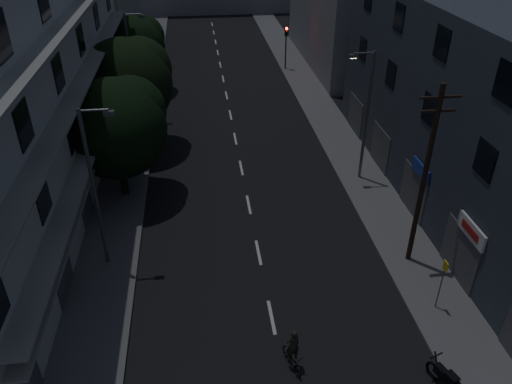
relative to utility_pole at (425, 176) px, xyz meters
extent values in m
plane|color=black|center=(-7.28, 15.55, -4.87)|extent=(160.00, 160.00, 0.00)
cube|color=#565659|center=(-14.78, 15.55, -4.79)|extent=(3.00, 90.00, 0.15)
cube|color=#565659|center=(0.22, 15.55, -4.79)|extent=(3.00, 90.00, 0.15)
cube|color=beige|center=(-7.28, -2.95, -4.86)|extent=(0.15, 2.00, 0.01)
cube|color=beige|center=(-7.28, 1.55, -4.86)|extent=(0.15, 2.00, 0.01)
cube|color=beige|center=(-7.28, 6.05, -4.86)|extent=(0.15, 2.00, 0.01)
cube|color=beige|center=(-7.28, 10.55, -4.86)|extent=(0.15, 2.00, 0.01)
cube|color=beige|center=(-7.28, 15.05, -4.86)|extent=(0.15, 2.00, 0.01)
cube|color=beige|center=(-7.28, 19.55, -4.86)|extent=(0.15, 2.00, 0.01)
cube|color=beige|center=(-7.28, 24.05, -4.86)|extent=(0.15, 2.00, 0.01)
cube|color=beige|center=(-7.28, 28.55, -4.86)|extent=(0.15, 2.00, 0.01)
cube|color=beige|center=(-7.28, 33.05, -4.86)|extent=(0.15, 2.00, 0.01)
cube|color=beige|center=(-7.28, 37.55, -4.86)|extent=(0.15, 2.00, 0.01)
cube|color=beige|center=(-7.28, 42.05, -4.86)|extent=(0.15, 2.00, 0.01)
cube|color=beige|center=(-7.28, 46.55, -4.86)|extent=(0.15, 2.00, 0.01)
cube|color=beige|center=(-7.28, 51.05, -4.86)|extent=(0.15, 2.00, 0.01)
cube|color=#B5B5AF|center=(-19.28, 8.55, 2.13)|extent=(6.00, 36.00, 14.00)
cube|color=black|center=(-16.26, -6.45, -2.87)|extent=(0.06, 1.60, 1.60)
cube|color=black|center=(-16.26, -0.45, -2.87)|extent=(0.06, 1.60, 1.60)
cube|color=black|center=(-16.26, 5.55, -2.87)|extent=(0.06, 1.60, 1.60)
cube|color=black|center=(-16.26, 11.55, -2.87)|extent=(0.06, 1.60, 1.60)
cube|color=black|center=(-16.26, 17.55, -2.87)|extent=(0.06, 1.60, 1.60)
cube|color=black|center=(-16.26, 23.55, -2.87)|extent=(0.06, 1.60, 1.60)
cube|color=black|center=(-16.26, -0.45, 0.33)|extent=(0.06, 1.60, 1.60)
cube|color=black|center=(-16.26, 5.55, 0.33)|extent=(0.06, 1.60, 1.60)
cube|color=black|center=(-16.26, 11.55, 0.33)|extent=(0.06, 1.60, 1.60)
cube|color=black|center=(-16.26, 17.55, 0.33)|extent=(0.06, 1.60, 1.60)
cube|color=black|center=(-16.26, 23.55, 0.33)|extent=(0.06, 1.60, 1.60)
cube|color=black|center=(-16.26, -0.45, 3.53)|extent=(0.06, 1.60, 1.60)
cube|color=black|center=(-16.26, 5.55, 3.53)|extent=(0.06, 1.60, 1.60)
cube|color=black|center=(-16.26, 11.55, 3.53)|extent=(0.06, 1.60, 1.60)
cube|color=black|center=(-16.26, 17.55, 3.53)|extent=(0.06, 1.60, 1.60)
cube|color=black|center=(-16.26, -0.45, 6.73)|extent=(0.06, 1.60, 1.60)
cube|color=black|center=(-16.26, 5.55, 6.73)|extent=(0.06, 1.60, 1.60)
cube|color=gray|center=(-15.78, 8.55, -0.87)|extent=(1.00, 32.40, 0.12)
cube|color=gray|center=(-15.78, 8.55, 2.33)|extent=(1.00, 32.40, 0.12)
cube|color=gray|center=(-15.78, 8.55, 5.53)|extent=(1.00, 32.40, 0.12)
cube|color=gray|center=(-15.88, 8.55, -1.77)|extent=(0.80, 32.40, 0.12)
cube|color=#424247|center=(-16.25, -0.45, -3.47)|extent=(0.06, 2.40, 2.40)
cube|color=#424247|center=(-16.25, 5.55, -3.47)|extent=(0.06, 2.40, 2.40)
cube|color=#424247|center=(-16.25, 11.55, -3.47)|extent=(0.06, 2.40, 2.40)
cube|color=#424247|center=(-16.25, 17.55, -3.47)|extent=(0.06, 2.40, 2.40)
cube|color=#424247|center=(-16.25, 23.55, -3.47)|extent=(0.06, 2.40, 2.40)
cube|color=#2E343F|center=(4.72, 4.55, 0.63)|extent=(6.00, 28.00, 11.00)
cube|color=black|center=(1.70, -1.45, 1.43)|extent=(0.06, 1.40, 1.50)
cube|color=black|center=(1.70, 4.05, 1.43)|extent=(0.06, 1.40, 1.50)
cube|color=black|center=(1.70, 9.55, 1.43)|extent=(0.06, 1.40, 1.50)
cube|color=black|center=(1.70, 15.05, 1.43)|extent=(0.06, 1.40, 1.50)
cube|color=black|center=(1.70, -1.45, 4.73)|extent=(0.06, 1.40, 1.50)
cube|color=black|center=(1.70, 4.05, 4.73)|extent=(0.06, 1.40, 1.50)
cube|color=black|center=(1.70, 9.55, 4.73)|extent=(0.06, 1.40, 1.50)
cube|color=#424247|center=(1.69, -1.45, -3.47)|extent=(0.06, 3.00, 2.60)
cube|color=#424247|center=(1.69, 4.05, -3.47)|extent=(0.06, 3.00, 2.60)
cube|color=#424247|center=(1.69, 9.55, -3.47)|extent=(0.06, 3.00, 2.60)
cube|color=#424247|center=(1.69, 15.05, -3.47)|extent=(0.06, 3.00, 2.60)
cube|color=silver|center=(1.62, -1.95, -1.77)|extent=(0.12, 2.20, 0.80)
cube|color=#B21414|center=(1.54, -1.95, -1.77)|extent=(0.02, 1.40, 0.36)
cube|color=navy|center=(1.62, 3.55, -1.77)|extent=(0.12, 2.00, 0.70)
cylinder|color=black|center=(-14.50, 8.02, -2.81)|extent=(0.44, 0.44, 3.81)
sphere|color=black|center=(-14.50, 8.02, -0.52)|extent=(5.72, 5.72, 5.72)
sphere|color=black|center=(-13.64, 8.74, 0.19)|extent=(4.00, 4.00, 4.00)
sphere|color=black|center=(-15.21, 7.45, -0.09)|extent=(3.72, 3.72, 3.72)
cylinder|color=black|center=(-14.51, 14.38, -2.67)|extent=(0.44, 0.44, 4.10)
sphere|color=black|center=(-14.51, 14.38, -0.21)|extent=(6.17, 6.17, 6.17)
sphere|color=black|center=(-13.58, 15.15, 0.56)|extent=(4.32, 4.32, 4.32)
sphere|color=black|center=(-15.28, 13.76, 0.25)|extent=(4.01, 4.01, 4.01)
cylinder|color=black|center=(-15.02, 25.77, -2.92)|extent=(0.44, 0.44, 3.58)
sphere|color=black|center=(-15.02, 25.77, -0.77)|extent=(5.35, 5.35, 5.35)
sphere|color=black|center=(-14.22, 26.44, -0.11)|extent=(3.75, 3.75, 3.75)
sphere|color=black|center=(-15.69, 25.23, -0.37)|extent=(3.48, 3.48, 3.48)
cylinder|color=black|center=(-0.85, 30.57, -3.12)|extent=(0.12, 0.12, 3.20)
cube|color=black|center=(-0.85, 30.57, -1.07)|extent=(0.28, 0.22, 0.90)
sphere|color=#FF0C05|center=(-0.85, 30.42, -0.74)|extent=(0.22, 0.22, 0.22)
sphere|color=#3F330C|center=(-0.85, 30.42, -1.04)|extent=(0.22, 0.22, 0.22)
sphere|color=black|center=(-0.85, 30.42, -1.34)|extent=(0.22, 0.22, 0.22)
cylinder|color=black|center=(-13.98, 30.84, -3.12)|extent=(0.12, 0.12, 3.20)
cube|color=black|center=(-13.98, 30.84, -1.07)|extent=(0.28, 0.22, 0.90)
sphere|color=black|center=(-13.98, 30.69, -0.74)|extent=(0.22, 0.22, 0.22)
sphere|color=#3F330C|center=(-13.98, 30.69, -1.04)|extent=(0.22, 0.22, 0.22)
sphere|color=#0CFF26|center=(-13.98, 30.69, -1.34)|extent=(0.22, 0.22, 0.22)
cylinder|color=#55595D|center=(-14.72, 1.57, -0.72)|extent=(0.18, 0.18, 8.00)
cylinder|color=#55595D|center=(-14.12, 1.57, 3.18)|extent=(1.20, 0.10, 0.10)
cube|color=#55595D|center=(-13.52, 1.57, 3.03)|extent=(0.45, 0.25, 0.18)
cube|color=#4C4C4C|center=(-13.52, 1.57, 2.93)|extent=(0.35, 0.18, 0.04)
cylinder|color=#5A5E62|center=(0.02, 8.19, -0.72)|extent=(0.18, 0.18, 8.00)
cylinder|color=#5A5E62|center=(-0.58, 8.19, 3.18)|extent=(1.20, 0.10, 0.10)
cube|color=#5A5E62|center=(-1.18, 8.19, 3.03)|extent=(0.45, 0.25, 0.18)
cube|color=#FFD88C|center=(-1.18, 8.19, 2.93)|extent=(0.35, 0.18, 0.04)
cylinder|color=#54575B|center=(-14.69, 19.66, -0.72)|extent=(0.18, 0.18, 8.00)
cylinder|color=#54575B|center=(-14.09, 19.66, 3.18)|extent=(1.20, 0.10, 0.10)
cube|color=#54575B|center=(-13.49, 19.66, 3.03)|extent=(0.45, 0.25, 0.18)
cube|color=#4C4C4C|center=(-13.49, 19.66, 2.93)|extent=(0.35, 0.18, 0.04)
cylinder|color=black|center=(0.00, 0.00, -0.22)|extent=(0.24, 0.24, 9.00)
cube|color=black|center=(0.00, 0.00, 3.68)|extent=(1.80, 0.10, 0.10)
cube|color=black|center=(0.00, 0.00, 3.08)|extent=(1.50, 0.10, 0.10)
cylinder|color=#595B60|center=(-0.08, -3.36, -3.47)|extent=(0.06, 0.06, 2.50)
cube|color=yellow|center=(-0.08, -3.36, -2.42)|extent=(0.05, 0.35, 0.45)
torus|color=black|center=(-1.70, -6.73, -4.55)|extent=(0.35, 0.75, 0.76)
cube|color=black|center=(-1.49, -7.34, -4.20)|extent=(0.63, 1.20, 0.37)
cube|color=black|center=(-1.44, -7.49, -3.93)|extent=(0.46, 0.56, 0.11)
cylinder|color=black|center=(-1.68, -6.78, -4.06)|extent=(0.21, 0.46, 0.90)
cube|color=black|center=(-1.71, -6.68, -3.74)|extent=(0.57, 0.23, 0.04)
imported|color=black|center=(-6.89, -5.58, -4.47)|extent=(0.94, 1.61, 0.80)
imported|color=black|center=(-6.89, -5.58, -3.70)|extent=(0.64, 0.51, 1.54)
camera|label=1|loc=(-9.84, -18.26, 11.01)|focal=35.00mm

